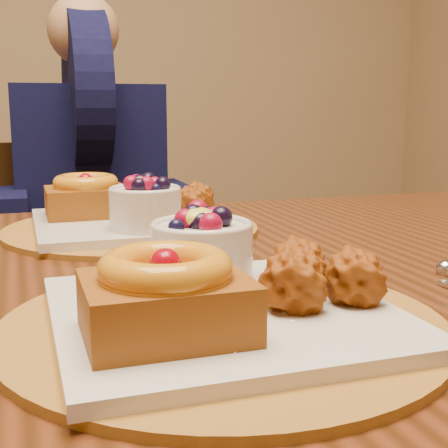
{
  "coord_description": "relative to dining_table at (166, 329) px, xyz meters",
  "views": [
    {
      "loc": [
        -0.07,
        -0.78,
        0.94
      ],
      "look_at": [
        0.1,
        -0.25,
        0.84
      ],
      "focal_mm": 50.0,
      "sensor_mm": 36.0,
      "label": 1
    }
  ],
  "objects": [
    {
      "name": "chair_far",
      "position": [
        -0.21,
        0.85,
        -0.21
      ],
      "size": [
        0.51,
        0.51,
        0.85
      ],
      "rotation": [
        0.0,
        0.0,
        0.3
      ],
      "color": "black",
      "rests_on": "ground"
    },
    {
      "name": "place_setting_far",
      "position": [
        -0.0,
        0.21,
        0.11
      ],
      "size": [
        0.38,
        0.38,
        0.09
      ],
      "color": "brown",
      "rests_on": "dining_table"
    },
    {
      "name": "dining_table",
      "position": [
        0.0,
        0.0,
        0.0
      ],
      "size": [
        1.6,
        0.9,
        0.76
      ],
      "color": "black",
      "rests_on": "ground"
    },
    {
      "name": "diner",
      "position": [
        0.02,
        0.97,
        0.14
      ],
      "size": [
        0.47,
        0.46,
        0.77
      ],
      "rotation": [
        0.0,
        0.0,
        0.06
      ],
      "color": "black",
      "rests_on": "ground"
    },
    {
      "name": "place_setting_near",
      "position": [
        -0.0,
        -0.21,
        0.11
      ],
      "size": [
        0.38,
        0.38,
        0.09
      ],
      "color": "brown",
      "rests_on": "dining_table"
    }
  ]
}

